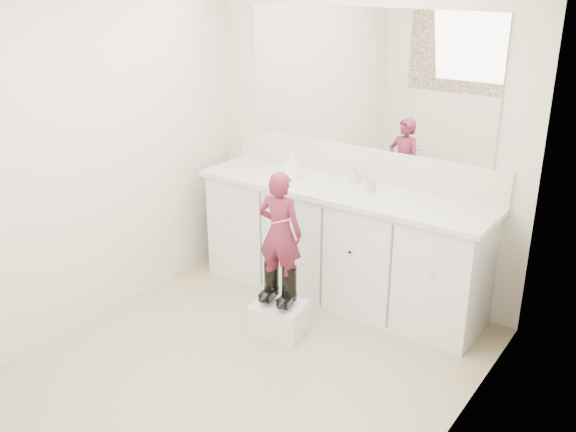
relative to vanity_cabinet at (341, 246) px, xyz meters
The scene contains 16 objects.
floor 1.30m from the vanity_cabinet, 90.00° to the right, with size 3.00×3.00×0.00m, color #867A58.
wall_back 0.82m from the vanity_cabinet, 90.00° to the left, with size 2.60×2.60×0.00m, color beige.
wall_left 1.95m from the vanity_cabinet, 136.70° to the right, with size 3.00×3.00×0.00m, color beige.
wall_right 1.95m from the vanity_cabinet, 43.30° to the right, with size 3.00×3.00×0.00m, color beige.
vanity_cabinet is the anchor object (origin of this frame).
countertop 0.45m from the vanity_cabinet, 90.00° to the right, with size 2.28×0.58×0.04m, color beige.
backsplash 0.64m from the vanity_cabinet, 90.00° to the left, with size 2.28×0.03×0.25m, color beige.
mirror 1.24m from the vanity_cabinet, 90.00° to the left, with size 2.00×0.02×1.00m, color white.
faucet 0.54m from the vanity_cabinet, 90.00° to the left, with size 0.08×0.08×0.10m, color silver.
cup 0.55m from the vanity_cabinet, 15.85° to the left, with size 0.09×0.09×0.08m, color beige.
soap_bottle 0.71m from the vanity_cabinet, behind, with size 0.09×0.09×0.19m, color white.
step_stool 0.78m from the vanity_cabinet, 95.83° to the right, with size 0.35×0.29×0.22m, color silver.
boot_left 0.71m from the vanity_cabinet, 102.09° to the right, with size 0.11×0.20×0.29m, color black, non-canonical shape.
boot_right 0.69m from the vanity_cabinet, 89.77° to the right, with size 0.11×0.20×0.29m, color black, non-canonical shape.
toddler 0.76m from the vanity_cabinet, 96.00° to the right, with size 0.31×0.20×0.85m, color #992F49.
toothbrush 0.89m from the vanity_cabinet, 90.17° to the right, with size 0.01×0.01×0.14m, color #D7539E.
Camera 1 is at (2.22, -2.65, 2.41)m, focal length 40.00 mm.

